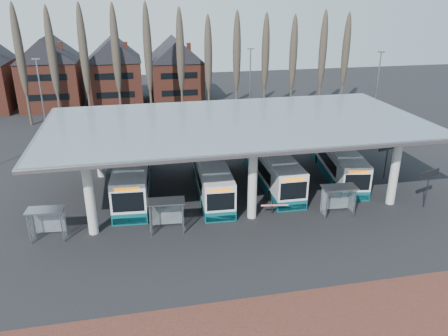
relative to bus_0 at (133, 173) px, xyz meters
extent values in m
plane|color=black|center=(8.93, -9.48, -1.65)|extent=(140.00, 140.00, 0.00)
cylinder|color=silver|center=(-3.07, -6.98, 1.35)|extent=(0.70, 0.70, 6.00)
cylinder|color=silver|center=(-3.07, 4.02, 1.35)|extent=(0.70, 0.70, 6.00)
cylinder|color=silver|center=(8.93, -6.98, 1.35)|extent=(0.70, 0.70, 6.00)
cylinder|color=silver|center=(8.93, 4.02, 1.35)|extent=(0.70, 0.70, 6.00)
cylinder|color=silver|center=(20.93, -6.98, 1.35)|extent=(0.70, 0.70, 6.00)
cylinder|color=silver|center=(20.93, 4.02, 1.35)|extent=(0.70, 0.70, 6.00)
cube|color=gray|center=(8.93, -1.48, 4.60)|extent=(32.00, 16.00, 0.12)
cube|color=silver|center=(8.93, -1.48, 4.67)|extent=(31.50, 15.50, 0.04)
cone|color=#473D33|center=(-13.07, 23.52, 5.60)|extent=(0.36, 0.36, 14.50)
ellipsoid|color=#473D33|center=(-13.07, 23.52, 7.34)|extent=(1.10, 1.10, 11.02)
cone|color=#473D33|center=(-9.07, 23.52, 5.60)|extent=(0.36, 0.36, 14.50)
ellipsoid|color=#473D33|center=(-9.07, 23.52, 7.34)|extent=(1.10, 1.10, 11.02)
cone|color=#473D33|center=(-5.07, 23.52, 5.60)|extent=(0.36, 0.36, 14.50)
ellipsoid|color=#473D33|center=(-5.07, 23.52, 7.34)|extent=(1.10, 1.10, 11.02)
cone|color=#473D33|center=(-1.07, 23.52, 5.60)|extent=(0.36, 0.36, 14.50)
ellipsoid|color=#473D33|center=(-1.07, 23.52, 7.34)|extent=(1.10, 1.10, 11.02)
cone|color=#473D33|center=(2.93, 23.52, 5.60)|extent=(0.36, 0.36, 14.50)
ellipsoid|color=#473D33|center=(2.93, 23.52, 7.34)|extent=(1.10, 1.10, 11.02)
cone|color=#473D33|center=(6.93, 23.52, 5.60)|extent=(0.36, 0.36, 14.50)
ellipsoid|color=#473D33|center=(6.93, 23.52, 7.34)|extent=(1.10, 1.10, 11.02)
cone|color=#473D33|center=(10.93, 23.52, 5.60)|extent=(0.36, 0.36, 14.50)
ellipsoid|color=#473D33|center=(10.93, 23.52, 7.34)|extent=(1.10, 1.10, 11.02)
cone|color=#473D33|center=(14.93, 23.52, 5.60)|extent=(0.36, 0.36, 14.50)
ellipsoid|color=#473D33|center=(14.93, 23.52, 7.34)|extent=(1.10, 1.10, 11.02)
cone|color=#473D33|center=(18.93, 23.52, 5.60)|extent=(0.36, 0.36, 14.50)
ellipsoid|color=#473D33|center=(18.93, 23.52, 7.34)|extent=(1.10, 1.10, 11.02)
cone|color=#473D33|center=(22.93, 23.52, 5.60)|extent=(0.36, 0.36, 14.50)
ellipsoid|color=#473D33|center=(22.93, 23.52, 7.34)|extent=(1.10, 1.10, 11.02)
cone|color=#473D33|center=(26.93, 23.52, 5.60)|extent=(0.36, 0.36, 14.50)
ellipsoid|color=#473D33|center=(26.93, 23.52, 7.34)|extent=(1.10, 1.10, 11.02)
cone|color=#473D33|center=(30.93, 23.52, 5.60)|extent=(0.36, 0.36, 14.50)
ellipsoid|color=#473D33|center=(30.93, 23.52, 7.34)|extent=(1.10, 1.10, 11.02)
cube|color=brown|center=(-11.57, 34.52, 1.85)|extent=(8.00, 10.00, 7.00)
pyramid|color=black|center=(-11.57, 34.52, 8.85)|extent=(8.30, 10.30, 3.50)
cube|color=brown|center=(-2.07, 34.52, 1.85)|extent=(8.00, 10.00, 7.00)
pyramid|color=black|center=(-2.07, 34.52, 8.85)|extent=(8.30, 10.30, 3.50)
cube|color=brown|center=(7.43, 34.52, 1.85)|extent=(8.00, 10.00, 7.00)
pyramid|color=black|center=(7.43, 34.52, 8.85)|extent=(8.30, 10.30, 3.50)
cylinder|color=slate|center=(-9.07, 12.52, 3.35)|extent=(0.16, 0.16, 10.00)
cube|color=slate|center=(-9.07, 12.52, 8.45)|extent=(0.80, 0.15, 0.15)
cylinder|color=slate|center=(14.93, 16.52, 3.35)|extent=(0.16, 0.16, 10.00)
cube|color=slate|center=(14.93, 16.52, 8.45)|extent=(0.80, 0.15, 0.15)
cylinder|color=slate|center=(28.93, 10.52, 3.35)|extent=(0.16, 0.16, 10.00)
cube|color=slate|center=(28.93, 10.52, 8.45)|extent=(0.80, 0.15, 0.15)
cube|color=white|center=(-0.01, -0.08, 0.24)|extent=(3.58, 12.76, 2.94)
cube|color=#0B4E57|center=(-0.01, -0.08, -1.18)|extent=(3.60, 12.78, 0.94)
cube|color=white|center=(-0.01, -0.08, 1.76)|extent=(2.95, 7.71, 0.19)
cube|color=black|center=(0.03, 0.44, 0.34)|extent=(3.37, 9.24, 1.15)
cube|color=black|center=(-0.46, -6.34, 0.29)|extent=(2.35, 0.23, 1.57)
cube|color=black|center=(0.45, 6.18, 0.34)|extent=(2.27, 0.23, 1.26)
cube|color=orange|center=(-0.46, -6.34, 1.34)|extent=(1.87, 0.19, 0.31)
cube|color=black|center=(-0.46, -6.33, -1.28)|extent=(2.54, 0.27, 0.52)
cylinder|color=black|center=(-1.50, -3.97, -1.15)|extent=(0.37, 1.03, 1.01)
cylinder|color=black|center=(0.91, -4.15, -1.15)|extent=(0.37, 1.03, 1.01)
cylinder|color=black|center=(-0.95, 3.67, -1.15)|extent=(0.37, 1.03, 1.01)
cylinder|color=black|center=(1.47, 3.49, -1.15)|extent=(0.37, 1.03, 1.01)
cube|color=white|center=(6.67, -1.64, 0.06)|extent=(2.98, 11.50, 2.66)
cube|color=#0B4E57|center=(6.67, -1.64, -1.22)|extent=(3.00, 11.52, 0.85)
cube|color=white|center=(6.67, -1.64, 1.43)|extent=(2.52, 6.94, 0.17)
cube|color=black|center=(6.70, -1.16, 0.15)|extent=(2.86, 8.32, 1.04)
cube|color=black|center=(6.39, -7.31, 0.10)|extent=(2.13, 0.16, 1.42)
cube|color=black|center=(6.95, 4.03, 0.15)|extent=(2.06, 0.16, 1.14)
cube|color=orange|center=(6.39, -7.31, 1.05)|extent=(1.70, 0.13, 0.28)
cube|color=black|center=(6.39, -7.30, -1.32)|extent=(2.30, 0.19, 0.47)
cylinder|color=black|center=(5.40, -5.19, -1.20)|extent=(0.31, 0.92, 0.91)
cylinder|color=black|center=(7.59, -5.30, -1.20)|extent=(0.31, 0.92, 0.91)
cylinder|color=black|center=(5.74, 1.74, -1.20)|extent=(0.31, 0.92, 0.91)
cylinder|color=black|center=(7.93, 1.63, -1.20)|extent=(0.31, 0.92, 0.91)
cube|color=white|center=(12.48, -0.83, 0.11)|extent=(2.65, 11.79, 2.74)
cube|color=#0B4E57|center=(12.48, -0.83, -1.21)|extent=(2.67, 11.81, 0.88)
cube|color=white|center=(12.48, -0.83, 1.53)|extent=(2.34, 7.08, 0.18)
cube|color=black|center=(12.49, -0.34, 0.21)|extent=(2.65, 8.50, 1.08)
cube|color=black|center=(12.41, -6.68, 0.16)|extent=(2.20, 0.09, 1.47)
cube|color=black|center=(12.56, 5.03, 0.21)|extent=(2.12, 0.09, 1.18)
cube|color=orange|center=(12.41, -6.68, 1.14)|extent=(1.75, 0.07, 0.29)
cube|color=black|center=(12.41, -6.67, -1.31)|extent=(2.37, 0.11, 0.49)
cylinder|color=black|center=(11.30, -4.53, -1.18)|extent=(0.29, 0.94, 0.94)
cylinder|color=black|center=(13.57, -4.56, -1.18)|extent=(0.29, 0.94, 0.94)
cylinder|color=black|center=(11.40, 2.62, -1.18)|extent=(0.29, 0.94, 0.94)
cylinder|color=black|center=(13.66, 2.59, -1.18)|extent=(0.29, 0.94, 0.94)
cube|color=white|center=(19.19, -0.47, 0.06)|extent=(4.26, 11.63, 2.66)
cube|color=#0B4E57|center=(19.19, -0.47, -1.23)|extent=(4.29, 11.65, 0.85)
cube|color=white|center=(19.19, -0.47, 1.43)|extent=(3.27, 7.10, 0.17)
cube|color=black|center=(19.27, 0.00, 0.15)|extent=(3.78, 8.49, 1.04)
cube|color=black|center=(18.26, -6.07, 0.10)|extent=(2.11, 0.41, 1.42)
cube|color=black|center=(20.13, 5.12, 0.15)|extent=(2.04, 0.40, 1.14)
cube|color=orange|center=(18.26, -6.07, 1.05)|extent=(1.68, 0.33, 0.28)
cube|color=black|center=(18.26, -6.06, -1.32)|extent=(2.28, 0.45, 0.47)
cylinder|color=black|center=(17.52, -3.85, -1.20)|extent=(0.41, 0.94, 0.91)
cylinder|color=black|center=(19.68, -4.21, -1.20)|extent=(0.41, 0.94, 0.91)
cylinder|color=black|center=(18.66, 2.98, -1.20)|extent=(0.41, 0.94, 0.91)
cylinder|color=black|center=(20.82, 2.62, -1.20)|extent=(0.41, 0.94, 0.91)
cube|color=gray|center=(-7.26, -7.64, -0.51)|extent=(0.08, 0.08, 2.29)
cube|color=gray|center=(-5.07, -7.83, -0.51)|extent=(0.08, 0.08, 2.29)
cube|color=gray|center=(-7.17, -6.64, -0.51)|extent=(0.08, 0.08, 2.29)
cube|color=gray|center=(-4.98, -6.83, -0.51)|extent=(0.08, 0.08, 2.29)
cube|color=gray|center=(-6.12, -7.23, 0.69)|extent=(2.67, 1.50, 0.09)
cube|color=silver|center=(-6.08, -6.69, -0.46)|extent=(2.19, 0.22, 1.83)
cube|color=silver|center=(-7.26, -7.14, -0.46)|extent=(0.12, 1.01, 1.83)
cube|color=silver|center=(-4.98, -7.33, -0.46)|extent=(0.12, 1.01, 1.83)
cube|color=gray|center=(1.05, -8.30, -0.44)|extent=(0.08, 0.08, 2.42)
cube|color=gray|center=(3.37, -8.46, -0.44)|extent=(0.08, 0.08, 2.42)
cube|color=gray|center=(1.13, -7.24, -0.44)|extent=(0.08, 0.08, 2.42)
cube|color=gray|center=(3.45, -7.40, -0.44)|extent=(0.08, 0.08, 2.42)
cube|color=gray|center=(2.25, -7.85, 0.82)|extent=(2.80, 1.54, 0.10)
cube|color=silver|center=(2.29, -7.27, -0.39)|extent=(2.32, 0.20, 1.94)
cube|color=silver|center=(1.04, -7.77, -0.39)|extent=(0.11, 1.07, 1.94)
cube|color=silver|center=(3.46, -7.94, -0.39)|extent=(0.11, 1.07, 1.94)
cube|color=gray|center=(14.45, -8.53, -0.46)|extent=(0.08, 0.08, 2.39)
cube|color=gray|center=(16.75, -8.66, -0.46)|extent=(0.08, 0.08, 2.39)
cube|color=gray|center=(14.51, -7.48, -0.46)|extent=(0.08, 0.08, 2.39)
cube|color=gray|center=(16.81, -7.61, -0.46)|extent=(0.08, 0.08, 2.39)
cube|color=gray|center=(15.63, -8.07, 0.79)|extent=(2.75, 1.49, 0.10)
cube|color=silver|center=(15.66, -7.49, -0.41)|extent=(2.30, 0.16, 1.91)
cube|color=silver|center=(14.43, -8.00, -0.41)|extent=(0.10, 1.05, 1.91)
cube|color=silver|center=(16.82, -8.13, -0.41)|extent=(0.10, 1.05, 1.91)
cylinder|color=black|center=(23.28, -8.21, -0.06)|extent=(0.10, 0.10, 3.19)
cube|color=black|center=(23.28, -8.21, 1.34)|extent=(2.10, 0.85, 0.55)
cylinder|color=black|center=(23.31, -2.01, 0.04)|extent=(0.11, 0.11, 3.37)
cube|color=black|center=(23.31, -2.01, 1.51)|extent=(2.26, 0.80, 0.58)
cube|color=black|center=(10.73, -6.65, -1.11)|extent=(0.08, 0.08, 1.09)
cube|color=red|center=(10.73, -7.14, -0.71)|extent=(2.16, 0.42, 0.10)
camera|label=1|loc=(0.59, -36.35, 14.73)|focal=35.00mm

